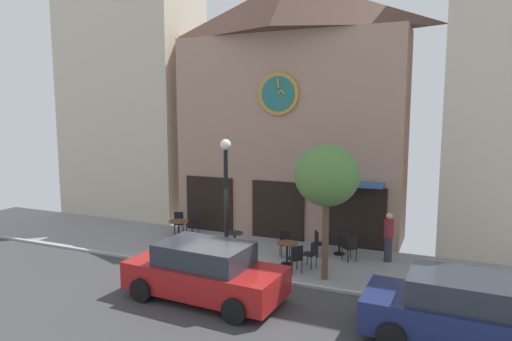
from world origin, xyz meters
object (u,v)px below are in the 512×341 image
at_px(cafe_table_leftmost, 340,239).
at_px(pedestrian_maroon, 389,236).
at_px(cafe_table_center, 235,240).
at_px(cafe_table_center_right, 287,249).
at_px(cafe_chair_near_lamp, 319,242).
at_px(cafe_chair_facing_street, 312,252).
at_px(parked_car_navy, 467,313).
at_px(cafe_chair_outer, 194,222).
at_px(street_tree, 327,176).
at_px(parked_car_red, 205,272).
at_px(cafe_chair_facing_wall, 285,241).
at_px(cafe_table_rightmost, 179,225).
at_px(cafe_chair_right_end, 296,257).
at_px(street_lamp, 226,200).
at_px(cafe_chair_by_entrance, 179,221).
at_px(cafe_chair_near_tree, 351,246).

xyz_separation_m(cafe_table_leftmost, pedestrian_maroon, (1.68, -0.11, 0.30)).
distance_m(cafe_table_center, cafe_table_center_right, 2.15).
bearing_deg(cafe_chair_near_lamp, cafe_table_leftmost, 40.94).
bearing_deg(cafe_chair_facing_street, parked_car_navy, -37.43).
distance_m(cafe_chair_outer, cafe_chair_facing_street, 5.88).
bearing_deg(street_tree, cafe_chair_facing_street, 129.84).
xyz_separation_m(cafe_table_leftmost, cafe_chair_outer, (-6.06, 0.12, -0.03)).
height_order(cafe_chair_facing_street, parked_car_red, parked_car_red).
bearing_deg(cafe_chair_facing_wall, cafe_chair_facing_street, -34.58).
bearing_deg(cafe_chair_near_lamp, cafe_chair_facing_street, -85.43).
xyz_separation_m(cafe_chair_outer, cafe_chair_facing_street, (5.56, -1.90, 0.00)).
bearing_deg(parked_car_navy, cafe_table_rightmost, 156.11).
distance_m(cafe_table_rightmost, cafe_chair_right_end, 5.77).
bearing_deg(cafe_chair_facing_street, cafe_table_center_right, 178.75).
relative_size(cafe_chair_near_lamp, cafe_chair_right_end, 1.00).
distance_m(cafe_table_center, cafe_table_leftmost, 3.72).
height_order(street_lamp, cafe_table_center, street_lamp).
distance_m(cafe_table_center, cafe_chair_outer, 3.00).
bearing_deg(cafe_table_rightmost, cafe_chair_facing_wall, -3.82).
relative_size(cafe_table_leftmost, parked_car_navy, 0.18).
bearing_deg(cafe_chair_facing_wall, cafe_chair_right_end, -59.26).
bearing_deg(cafe_chair_near_lamp, street_tree, -69.88).
relative_size(street_lamp, cafe_table_rightmost, 5.25).
relative_size(cafe_table_rightmost, cafe_chair_by_entrance, 0.88).
distance_m(cafe_table_rightmost, cafe_chair_facing_wall, 4.61).
bearing_deg(street_lamp, cafe_table_leftmost, 34.39).
distance_m(cafe_table_center_right, cafe_chair_facing_street, 0.85).
relative_size(cafe_table_center, cafe_chair_near_lamp, 0.84).
relative_size(street_tree, cafe_chair_by_entrance, 4.53).
height_order(street_lamp, cafe_chair_near_tree, street_lamp).
xyz_separation_m(street_tree, cafe_chair_facing_wall, (-1.84, 1.60, -2.61)).
relative_size(cafe_table_center_right, cafe_table_leftmost, 0.96).
height_order(cafe_table_center_right, cafe_chair_right_end, cafe_chair_right_end).
relative_size(cafe_table_center_right, cafe_chair_near_lamp, 0.83).
relative_size(street_tree, cafe_chair_outer, 4.53).
bearing_deg(cafe_chair_facing_street, street_lamp, -170.07).
relative_size(cafe_table_center_right, pedestrian_maroon, 0.44).
bearing_deg(cafe_chair_near_tree, cafe_chair_right_end, -126.11).
distance_m(street_lamp, cafe_chair_near_lamp, 3.61).
xyz_separation_m(cafe_chair_facing_street, pedestrian_maroon, (2.18, 1.67, 0.33)).
bearing_deg(street_lamp, parked_car_navy, -21.81).
height_order(street_lamp, parked_car_red, street_lamp).
distance_m(street_tree, parked_car_red, 4.44).
bearing_deg(cafe_chair_outer, street_lamp, -41.29).
height_order(cafe_table_center_right, cafe_chair_near_lamp, cafe_chair_near_lamp).
bearing_deg(parked_car_navy, street_tree, 145.32).
height_order(cafe_table_center, parked_car_red, parked_car_red).
distance_m(cafe_table_leftmost, cafe_chair_facing_street, 1.85).
bearing_deg(cafe_table_rightmost, cafe_table_center_right, -12.66).
distance_m(parked_car_red, parked_car_navy, 6.39).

